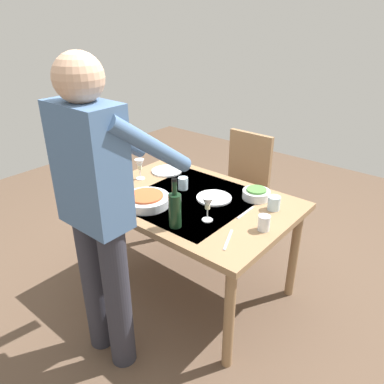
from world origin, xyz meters
TOP-DOWN VIEW (x-y plane):
  - ground_plane at (0.00, 0.00)m, footprint 6.00×6.00m
  - dining_table at (0.00, 0.00)m, footprint 1.30×0.92m
  - chair_near at (0.14, -0.84)m, footprint 0.40×0.40m
  - person_server at (0.00, 0.72)m, footprint 0.42×0.61m
  - wine_bottle at (-0.14, 0.32)m, footprint 0.07×0.07m
  - wine_glass_left at (0.50, -0.01)m, footprint 0.07×0.07m
  - wine_glass_right at (-0.24, 0.15)m, footprint 0.07×0.07m
  - water_cup_near_left at (0.14, -0.08)m, footprint 0.07×0.07m
  - water_cup_near_right at (-0.48, -0.21)m, footprint 0.08×0.08m
  - water_cup_far_left at (-0.55, 0.04)m, footprint 0.07×0.07m
  - serving_bowl_pasta at (0.17, 0.24)m, footprint 0.30×0.30m
  - side_bowl_salad at (-0.32, -0.28)m, footprint 0.18×0.18m
  - dinner_plate_near at (-0.11, -0.09)m, footprint 0.23×0.23m
  - dinner_plate_far at (0.44, -0.23)m, footprint 0.23×0.23m
  - table_knife at (-0.46, 0.25)m, footprint 0.09×0.19m
  - table_fork at (-0.37, -0.06)m, footprint 0.02×0.18m

SIDE VIEW (x-z plane):
  - ground_plane at x=0.00m, z-range 0.00..0.00m
  - chair_near at x=0.14m, z-range 0.07..0.98m
  - dining_table at x=0.00m, z-range 0.28..1.01m
  - table_knife at x=-0.46m, z-range 0.72..0.73m
  - table_fork at x=-0.37m, z-range 0.72..0.73m
  - dinner_plate_near at x=-0.11m, z-range 0.72..0.74m
  - dinner_plate_far at x=0.44m, z-range 0.72..0.74m
  - serving_bowl_pasta at x=0.17m, z-range 0.72..0.79m
  - side_bowl_salad at x=-0.32m, z-range 0.72..0.79m
  - water_cup_near_left at x=0.14m, z-range 0.72..0.81m
  - water_cup_near_right at x=-0.48m, z-range 0.72..0.81m
  - water_cup_far_left at x=-0.55m, z-range 0.72..0.81m
  - wine_glass_left at x=0.50m, z-range 0.75..0.90m
  - wine_glass_right at x=-0.24m, z-range 0.75..0.90m
  - wine_bottle at x=-0.14m, z-range 0.69..0.98m
  - person_server at x=0.00m, z-range 0.12..1.81m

